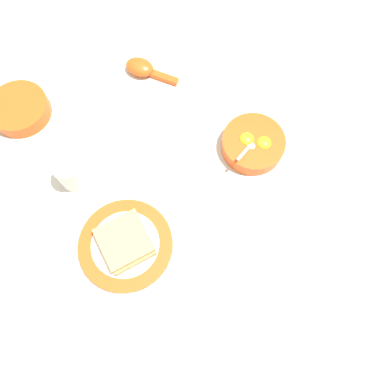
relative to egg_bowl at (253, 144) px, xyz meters
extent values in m
plane|color=beige|center=(-0.24, -0.25, -0.02)|extent=(3.00, 3.00, 0.00)
cylinder|color=#DB5119|center=(0.00, 0.00, 0.00)|extent=(0.16, 0.16, 0.04)
cylinder|color=white|center=(0.00, 0.00, 0.00)|extent=(0.13, 0.13, 0.02)
ellipsoid|color=yellow|center=(0.02, 0.01, 0.02)|extent=(0.04, 0.04, 0.02)
ellipsoid|color=yellow|center=(-0.01, -0.01, 0.02)|extent=(0.04, 0.04, 0.02)
cylinder|color=black|center=(-0.02, 0.00, 0.01)|extent=(0.03, 0.03, 0.00)
ellipsoid|color=silver|center=(0.00, -0.02, 0.02)|extent=(0.03, 0.02, 0.01)
cube|color=silver|center=(0.02, -0.05, 0.04)|extent=(0.02, 0.05, 0.03)
cylinder|color=#DB5119|center=(0.00, -0.40, -0.02)|extent=(0.22, 0.22, 0.01)
cylinder|color=white|center=(0.00, -0.40, -0.01)|extent=(0.16, 0.16, 0.00)
cube|color=tan|center=(0.01, -0.39, 0.00)|extent=(0.12, 0.12, 0.01)
cube|color=tan|center=(0.00, -0.39, 0.01)|extent=(0.12, 0.12, 0.01)
ellipsoid|color=#DB5119|center=(-0.37, -0.08, 0.00)|extent=(0.10, 0.09, 0.04)
cube|color=#DB5119|center=(-0.31, -0.05, -0.01)|extent=(0.08, 0.05, 0.02)
cylinder|color=#DB5119|center=(-0.46, -0.40, 0.00)|extent=(0.15, 0.15, 0.04)
cylinder|color=white|center=(-0.46, -0.40, 0.01)|extent=(0.13, 0.13, 0.01)
cylinder|color=silver|center=(-0.21, -0.39, 0.02)|extent=(0.07, 0.07, 0.09)
cylinder|color=#472B16|center=(-0.21, -0.39, 0.06)|extent=(0.06, 0.06, 0.01)
camera|label=1|loc=(0.24, -0.39, 0.83)|focal=35.00mm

